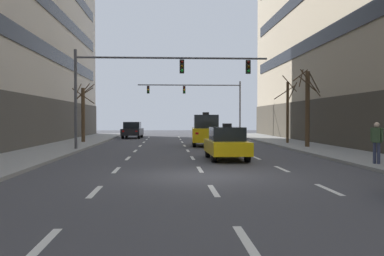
# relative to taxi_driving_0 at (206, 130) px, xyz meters

# --- Properties ---
(ground_plane) EXTENTS (120.00, 120.00, 0.00)m
(ground_plane) POSITION_rel_taxi_driving_0_xyz_m (-1.52, -16.64, -1.12)
(ground_plane) COLOR #424247
(lane_stripe_l1_s2) EXTENTS (0.16, 2.00, 0.01)m
(lane_stripe_l1_s2) POSITION_rel_taxi_driving_0_xyz_m (-4.75, -24.64, -1.12)
(lane_stripe_l1_s2) COLOR silver
(lane_stripe_l1_s2) RESTS_ON ground
(lane_stripe_l1_s3) EXTENTS (0.16, 2.00, 0.01)m
(lane_stripe_l1_s3) POSITION_rel_taxi_driving_0_xyz_m (-4.75, -19.64, -1.12)
(lane_stripe_l1_s3) COLOR silver
(lane_stripe_l1_s3) RESTS_ON ground
(lane_stripe_l1_s4) EXTENTS (0.16, 2.00, 0.01)m
(lane_stripe_l1_s4) POSITION_rel_taxi_driving_0_xyz_m (-4.75, -14.64, -1.12)
(lane_stripe_l1_s4) COLOR silver
(lane_stripe_l1_s4) RESTS_ON ground
(lane_stripe_l1_s5) EXTENTS (0.16, 2.00, 0.01)m
(lane_stripe_l1_s5) POSITION_rel_taxi_driving_0_xyz_m (-4.75, -9.64, -1.12)
(lane_stripe_l1_s5) COLOR silver
(lane_stripe_l1_s5) RESTS_ON ground
(lane_stripe_l1_s6) EXTENTS (0.16, 2.00, 0.01)m
(lane_stripe_l1_s6) POSITION_rel_taxi_driving_0_xyz_m (-4.75, -4.64, -1.12)
(lane_stripe_l1_s6) COLOR silver
(lane_stripe_l1_s6) RESTS_ON ground
(lane_stripe_l1_s7) EXTENTS (0.16, 2.00, 0.01)m
(lane_stripe_l1_s7) POSITION_rel_taxi_driving_0_xyz_m (-4.75, 0.36, -1.12)
(lane_stripe_l1_s7) COLOR silver
(lane_stripe_l1_s7) RESTS_ON ground
(lane_stripe_l1_s8) EXTENTS (0.16, 2.00, 0.01)m
(lane_stripe_l1_s8) POSITION_rel_taxi_driving_0_xyz_m (-4.75, 5.36, -1.12)
(lane_stripe_l1_s8) COLOR silver
(lane_stripe_l1_s8) RESTS_ON ground
(lane_stripe_l1_s9) EXTENTS (0.16, 2.00, 0.01)m
(lane_stripe_l1_s9) POSITION_rel_taxi_driving_0_xyz_m (-4.75, 10.36, -1.12)
(lane_stripe_l1_s9) COLOR silver
(lane_stripe_l1_s9) RESTS_ON ground
(lane_stripe_l1_s10) EXTENTS (0.16, 2.00, 0.01)m
(lane_stripe_l1_s10) POSITION_rel_taxi_driving_0_xyz_m (-4.75, 15.36, -1.12)
(lane_stripe_l1_s10) COLOR silver
(lane_stripe_l1_s10) RESTS_ON ground
(lane_stripe_l2_s2) EXTENTS (0.16, 2.00, 0.01)m
(lane_stripe_l2_s2) POSITION_rel_taxi_driving_0_xyz_m (-1.52, -24.64, -1.12)
(lane_stripe_l2_s2) COLOR silver
(lane_stripe_l2_s2) RESTS_ON ground
(lane_stripe_l2_s3) EXTENTS (0.16, 2.00, 0.01)m
(lane_stripe_l2_s3) POSITION_rel_taxi_driving_0_xyz_m (-1.52, -19.64, -1.12)
(lane_stripe_l2_s3) COLOR silver
(lane_stripe_l2_s3) RESTS_ON ground
(lane_stripe_l2_s4) EXTENTS (0.16, 2.00, 0.01)m
(lane_stripe_l2_s4) POSITION_rel_taxi_driving_0_xyz_m (-1.52, -14.64, -1.12)
(lane_stripe_l2_s4) COLOR silver
(lane_stripe_l2_s4) RESTS_ON ground
(lane_stripe_l2_s5) EXTENTS (0.16, 2.00, 0.01)m
(lane_stripe_l2_s5) POSITION_rel_taxi_driving_0_xyz_m (-1.52, -9.64, -1.12)
(lane_stripe_l2_s5) COLOR silver
(lane_stripe_l2_s5) RESTS_ON ground
(lane_stripe_l2_s6) EXTENTS (0.16, 2.00, 0.01)m
(lane_stripe_l2_s6) POSITION_rel_taxi_driving_0_xyz_m (-1.52, -4.64, -1.12)
(lane_stripe_l2_s6) COLOR silver
(lane_stripe_l2_s6) RESTS_ON ground
(lane_stripe_l2_s7) EXTENTS (0.16, 2.00, 0.01)m
(lane_stripe_l2_s7) POSITION_rel_taxi_driving_0_xyz_m (-1.52, 0.36, -1.12)
(lane_stripe_l2_s7) COLOR silver
(lane_stripe_l2_s7) RESTS_ON ground
(lane_stripe_l2_s8) EXTENTS (0.16, 2.00, 0.01)m
(lane_stripe_l2_s8) POSITION_rel_taxi_driving_0_xyz_m (-1.52, 5.36, -1.12)
(lane_stripe_l2_s8) COLOR silver
(lane_stripe_l2_s8) RESTS_ON ground
(lane_stripe_l2_s9) EXTENTS (0.16, 2.00, 0.01)m
(lane_stripe_l2_s9) POSITION_rel_taxi_driving_0_xyz_m (-1.52, 10.36, -1.12)
(lane_stripe_l2_s9) COLOR silver
(lane_stripe_l2_s9) RESTS_ON ground
(lane_stripe_l2_s10) EXTENTS (0.16, 2.00, 0.01)m
(lane_stripe_l2_s10) POSITION_rel_taxi_driving_0_xyz_m (-1.52, 15.36, -1.12)
(lane_stripe_l2_s10) COLOR silver
(lane_stripe_l2_s10) RESTS_ON ground
(lane_stripe_l3_s3) EXTENTS (0.16, 2.00, 0.01)m
(lane_stripe_l3_s3) POSITION_rel_taxi_driving_0_xyz_m (1.70, -19.64, -1.12)
(lane_stripe_l3_s3) COLOR silver
(lane_stripe_l3_s3) RESTS_ON ground
(lane_stripe_l3_s4) EXTENTS (0.16, 2.00, 0.01)m
(lane_stripe_l3_s4) POSITION_rel_taxi_driving_0_xyz_m (1.70, -14.64, -1.12)
(lane_stripe_l3_s4) COLOR silver
(lane_stripe_l3_s4) RESTS_ON ground
(lane_stripe_l3_s5) EXTENTS (0.16, 2.00, 0.01)m
(lane_stripe_l3_s5) POSITION_rel_taxi_driving_0_xyz_m (1.70, -9.64, -1.12)
(lane_stripe_l3_s5) COLOR silver
(lane_stripe_l3_s5) RESTS_ON ground
(lane_stripe_l3_s6) EXTENTS (0.16, 2.00, 0.01)m
(lane_stripe_l3_s6) POSITION_rel_taxi_driving_0_xyz_m (1.70, -4.64, -1.12)
(lane_stripe_l3_s6) COLOR silver
(lane_stripe_l3_s6) RESTS_ON ground
(lane_stripe_l3_s7) EXTENTS (0.16, 2.00, 0.01)m
(lane_stripe_l3_s7) POSITION_rel_taxi_driving_0_xyz_m (1.70, 0.36, -1.12)
(lane_stripe_l3_s7) COLOR silver
(lane_stripe_l3_s7) RESTS_ON ground
(lane_stripe_l3_s8) EXTENTS (0.16, 2.00, 0.01)m
(lane_stripe_l3_s8) POSITION_rel_taxi_driving_0_xyz_m (1.70, 5.36, -1.12)
(lane_stripe_l3_s8) COLOR silver
(lane_stripe_l3_s8) RESTS_ON ground
(lane_stripe_l3_s9) EXTENTS (0.16, 2.00, 0.01)m
(lane_stripe_l3_s9) POSITION_rel_taxi_driving_0_xyz_m (1.70, 10.36, -1.12)
(lane_stripe_l3_s9) COLOR silver
(lane_stripe_l3_s9) RESTS_ON ground
(lane_stripe_l3_s10) EXTENTS (0.16, 2.00, 0.01)m
(lane_stripe_l3_s10) POSITION_rel_taxi_driving_0_xyz_m (1.70, 15.36, -1.12)
(lane_stripe_l3_s10) COLOR silver
(lane_stripe_l3_s10) RESTS_ON ground
(taxi_driving_0) EXTENTS (2.17, 4.74, 2.44)m
(taxi_driving_0) POSITION_rel_taxi_driving_0_xyz_m (0.00, 0.00, 0.00)
(taxi_driving_0) COLOR black
(taxi_driving_0) RESTS_ON ground
(taxi_driving_1) EXTENTS (1.83, 4.23, 1.75)m
(taxi_driving_1) POSITION_rel_taxi_driving_0_xyz_m (0.05, -10.72, -0.34)
(taxi_driving_1) COLOR black
(taxi_driving_1) RESTS_ON ground
(car_driving_2) EXTENTS (2.02, 4.47, 1.65)m
(car_driving_2) POSITION_rel_taxi_driving_0_xyz_m (-6.31, 13.11, -0.31)
(car_driving_2) COLOR black
(car_driving_2) RESTS_ON ground
(traffic_signal_0) EXTENTS (11.90, 0.35, 6.06)m
(traffic_signal_0) POSITION_rel_taxi_driving_0_xyz_m (-4.00, -4.45, 3.47)
(traffic_signal_0) COLOR #4C4C51
(traffic_signal_0) RESTS_ON sidewalk_left
(traffic_signal_1) EXTENTS (11.42, 0.34, 6.01)m
(traffic_signal_1) POSITION_rel_taxi_driving_0_xyz_m (1.14, 16.94, 3.44)
(traffic_signal_1) COLOR #4C4C51
(traffic_signal_1) RESTS_ON sidewalk_right
(street_tree_1) EXTENTS (1.70, 1.45, 5.10)m
(street_tree_1) POSITION_rel_taxi_driving_0_xyz_m (6.42, 1.47, 1.54)
(street_tree_1) COLOR #4C3823
(street_tree_1) RESTS_ON sidewalk_right
(street_tree_2) EXTENTS (1.71, 1.72, 5.17)m
(street_tree_2) POSITION_rel_taxi_driving_0_xyz_m (6.40, -3.31, 1.65)
(street_tree_2) COLOR #4C3823
(street_tree_2) RESTS_ON sidewalk_right
(street_tree_3) EXTENTS (1.82, 1.86, 4.70)m
(street_tree_3) POSITION_rel_taxi_driving_0_xyz_m (-9.45, 3.62, 1.35)
(street_tree_3) COLOR #4C3823
(street_tree_3) RESTS_ON sidewalk_left
(pedestrian_0) EXTENTS (0.37, 0.43, 1.69)m
(pedestrian_0) POSITION_rel_taxi_driving_0_xyz_m (5.73, -14.21, 0.00)
(pedestrian_0) COLOR #383D59
(pedestrian_0) RESTS_ON sidewalk_right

